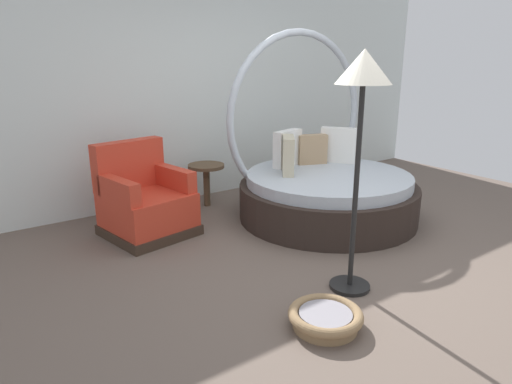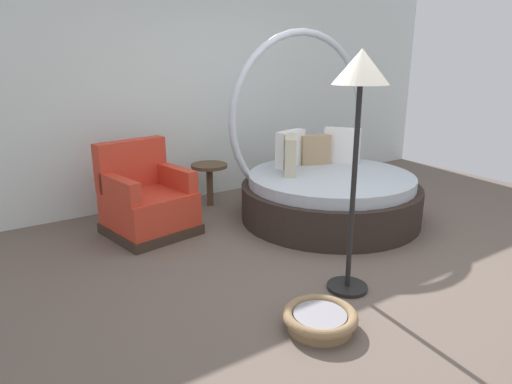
{
  "view_description": "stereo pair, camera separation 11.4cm",
  "coord_description": "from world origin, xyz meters",
  "px_view_note": "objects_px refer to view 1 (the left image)",
  "views": [
    {
      "loc": [
        -2.7,
        -2.61,
        1.76
      ],
      "look_at": [
        -0.37,
        0.69,
        0.55
      ],
      "focal_mm": 31.64,
      "sensor_mm": 36.0,
      "label": 1
    },
    {
      "loc": [
        -2.61,
        -2.67,
        1.76
      ],
      "look_at": [
        -0.37,
        0.69,
        0.55
      ],
      "focal_mm": 31.64,
      "sensor_mm": 36.0,
      "label": 2
    }
  ],
  "objects_px": {
    "pet_basket": "(325,318)",
    "floor_lamp": "(362,91)",
    "round_daybed": "(323,184)",
    "red_armchair": "(145,203)",
    "side_table": "(206,172)"
  },
  "relations": [
    {
      "from": "side_table",
      "to": "floor_lamp",
      "type": "height_order",
      "value": "floor_lamp"
    },
    {
      "from": "pet_basket",
      "to": "floor_lamp",
      "type": "distance_m",
      "value": 1.58
    },
    {
      "from": "pet_basket",
      "to": "floor_lamp",
      "type": "bearing_deg",
      "value": 28.15
    },
    {
      "from": "round_daybed",
      "to": "floor_lamp",
      "type": "xyz_separation_m",
      "value": [
        -0.99,
        -1.38,
        1.15
      ]
    },
    {
      "from": "round_daybed",
      "to": "red_armchair",
      "type": "distance_m",
      "value": 1.98
    },
    {
      "from": "round_daybed",
      "to": "red_armchair",
      "type": "relative_size",
      "value": 2.2
    },
    {
      "from": "pet_basket",
      "to": "floor_lamp",
      "type": "relative_size",
      "value": 0.28
    },
    {
      "from": "red_armchair",
      "to": "side_table",
      "type": "distance_m",
      "value": 1.06
    },
    {
      "from": "round_daybed",
      "to": "side_table",
      "type": "distance_m",
      "value": 1.42
    },
    {
      "from": "round_daybed",
      "to": "pet_basket",
      "type": "distance_m",
      "value": 2.29
    },
    {
      "from": "side_table",
      "to": "red_armchair",
      "type": "bearing_deg",
      "value": -155.94
    },
    {
      "from": "pet_basket",
      "to": "side_table",
      "type": "height_order",
      "value": "side_table"
    },
    {
      "from": "round_daybed",
      "to": "pet_basket",
      "type": "bearing_deg",
      "value": -132.62
    },
    {
      "from": "floor_lamp",
      "to": "red_armchair",
      "type": "bearing_deg",
      "value": 113.02
    },
    {
      "from": "floor_lamp",
      "to": "pet_basket",
      "type": "bearing_deg",
      "value": -151.85
    }
  ]
}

